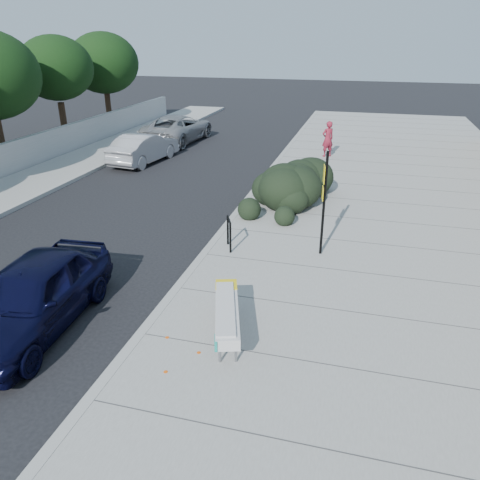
% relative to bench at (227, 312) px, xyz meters
% --- Properties ---
extents(ground, '(120.00, 120.00, 0.00)m').
position_rel_bench_xyz_m(ground, '(-1.77, 1.57, -0.70)').
color(ground, black).
rests_on(ground, ground).
extents(sidewalk_near, '(11.20, 50.00, 0.15)m').
position_rel_bench_xyz_m(sidewalk_near, '(3.83, 6.57, -0.63)').
color(sidewalk_near, gray).
rests_on(sidewalk_near, ground).
extents(curb_near, '(0.22, 50.00, 0.17)m').
position_rel_bench_xyz_m(curb_near, '(-1.77, 6.57, -0.62)').
color(curb_near, '#9E9E99').
rests_on(curb_near, ground).
extents(curb_far, '(0.22, 50.00, 0.17)m').
position_rel_bench_xyz_m(curb_far, '(-9.77, 6.57, -0.62)').
color(curb_far, '#9E9E99').
rests_on(curb_far, ground).
extents(tree_far_e, '(4.00, 4.00, 5.90)m').
position_rel_bench_xyz_m(tree_far_e, '(-14.27, 15.57, 3.48)').
color(tree_far_e, '#332114').
rests_on(tree_far_e, ground).
extents(tree_far_f, '(4.40, 4.40, 6.07)m').
position_rel_bench_xyz_m(tree_far_f, '(-14.27, 20.57, 3.49)').
color(tree_far_f, '#332114').
rests_on(tree_far_f, ground).
extents(bench, '(1.13, 2.35, 0.69)m').
position_rel_bench_xyz_m(bench, '(0.00, 0.00, 0.00)').
color(bench, gray).
rests_on(bench, sidewalk_near).
extents(bike_rack, '(0.29, 0.59, 0.93)m').
position_rel_bench_xyz_m(bike_rack, '(-1.17, 4.13, 0.01)').
color(bike_rack, black).
rests_on(bike_rack, sidewalk_near).
extents(sign_post, '(0.13, 0.34, 2.95)m').
position_rel_bench_xyz_m(sign_post, '(1.43, 4.48, 1.11)').
color(sign_post, black).
rests_on(sign_post, sidewalk_near).
extents(hedge, '(3.37, 4.96, 1.70)m').
position_rel_bench_xyz_m(hedge, '(-0.18, 8.57, 0.30)').
color(hedge, black).
rests_on(hedge, sidewalk_near).
extents(sedan_navy, '(2.15, 4.68, 1.55)m').
position_rel_bench_xyz_m(sedan_navy, '(-4.16, -0.58, 0.08)').
color(sedan_navy, black).
rests_on(sedan_navy, ground).
extents(wagon_silver, '(2.07, 4.54, 1.44)m').
position_rel_bench_xyz_m(wagon_silver, '(-8.22, 13.20, 0.02)').
color(wagon_silver, '#A7A8AC').
rests_on(wagon_silver, ground).
extents(suv_silver, '(2.98, 5.79, 1.56)m').
position_rel_bench_xyz_m(suv_silver, '(-8.47, 18.25, 0.08)').
color(suv_silver, gray).
rests_on(suv_silver, ground).
extents(pedestrian, '(0.77, 0.73, 1.77)m').
position_rel_bench_xyz_m(pedestrian, '(0.49, 16.20, 0.34)').
color(pedestrian, maroon).
rests_on(pedestrian, sidewalk_near).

